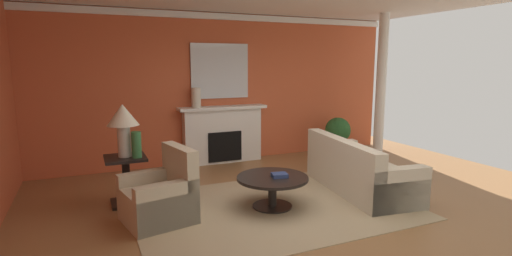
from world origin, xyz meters
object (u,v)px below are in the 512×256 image
object	(u,v)px
side_table	(126,177)
table_lamp	(123,120)
armchair_near_window	(161,198)
vase_mantel_left	(196,98)
fireplace	(223,136)
vase_on_side_table	(136,145)
potted_plant	(338,133)
mantel_mirror	(220,71)
sofa	(358,172)
coffee_table	(272,184)

from	to	relation	value
side_table	table_lamp	size ratio (longest dim) A/B	0.93
armchair_near_window	vase_mantel_left	distance (m)	2.93
fireplace	vase_on_side_table	xyz separation A→B (m)	(-1.90, -1.82, 0.34)
vase_mantel_left	potted_plant	bearing A→B (deg)	-6.62
potted_plant	mantel_mirror	bearing A→B (deg)	168.22
vase_on_side_table	potted_plant	xyz separation A→B (m)	(4.43, 1.41, -0.39)
side_table	vase_mantel_left	bearing A→B (deg)	47.66
sofa	coffee_table	bearing A→B (deg)	-176.15
side_table	table_lamp	world-z (taller)	table_lamp
table_lamp	vase_on_side_table	distance (m)	0.39
fireplace	potted_plant	bearing A→B (deg)	-9.14
mantel_mirror	vase_mantel_left	bearing A→B (deg)	-162.82
vase_on_side_table	side_table	bearing A→B (deg)	141.34
coffee_table	vase_mantel_left	world-z (taller)	vase_mantel_left
table_lamp	potted_plant	size ratio (longest dim) A/B	0.90
mantel_mirror	vase_on_side_table	world-z (taller)	mantel_mirror
sofa	potted_plant	xyz separation A→B (m)	(1.16, 2.17, 0.19)
sofa	coffee_table	xyz separation A→B (m)	(-1.56, -0.11, 0.04)
armchair_near_window	side_table	bearing A→B (deg)	112.05
coffee_table	mantel_mirror	bearing A→B (deg)	85.94
coffee_table	side_table	xyz separation A→B (m)	(-1.85, 0.98, 0.06)
coffee_table	potted_plant	size ratio (longest dim) A/B	1.20
mantel_mirror	vase_on_side_table	distance (m)	2.88
sofa	armchair_near_window	xyz separation A→B (m)	(-3.08, 0.05, 0.01)
fireplace	sofa	bearing A→B (deg)	-62.07
sofa	potted_plant	size ratio (longest dim) A/B	2.64
vase_mantel_left	vase_on_side_table	world-z (taller)	vase_mantel_left
table_lamp	armchair_near_window	bearing A→B (deg)	-67.95
coffee_table	fireplace	bearing A→B (deg)	85.75
sofa	potted_plant	distance (m)	2.47
mantel_mirror	sofa	world-z (taller)	mantel_mirror
vase_mantel_left	potted_plant	size ratio (longest dim) A/B	0.46
sofa	table_lamp	size ratio (longest dim) A/B	2.93
fireplace	side_table	xyz separation A→B (m)	(-2.05, -1.70, -0.15)
mantel_mirror	armchair_near_window	xyz separation A→B (m)	(-1.72, -2.64, -1.54)
fireplace	table_lamp	world-z (taller)	table_lamp
fireplace	mantel_mirror	xyz separation A→B (m)	(0.00, 0.12, 1.30)
fireplace	sofa	world-z (taller)	fireplace
sofa	vase_on_side_table	size ratio (longest dim) A/B	5.97
mantel_mirror	sofa	bearing A→B (deg)	-63.14
sofa	vase_mantel_left	world-z (taller)	vase_mantel_left
fireplace	vase_mantel_left	bearing A→B (deg)	-174.87
side_table	mantel_mirror	bearing A→B (deg)	41.54
coffee_table	potted_plant	bearing A→B (deg)	39.81
table_lamp	fireplace	bearing A→B (deg)	39.60
fireplace	side_table	bearing A→B (deg)	-140.40
mantel_mirror	side_table	size ratio (longest dim) A/B	1.71
mantel_mirror	coffee_table	bearing A→B (deg)	-94.06
side_table	armchair_near_window	bearing A→B (deg)	-67.95
armchair_near_window	mantel_mirror	bearing A→B (deg)	57.01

